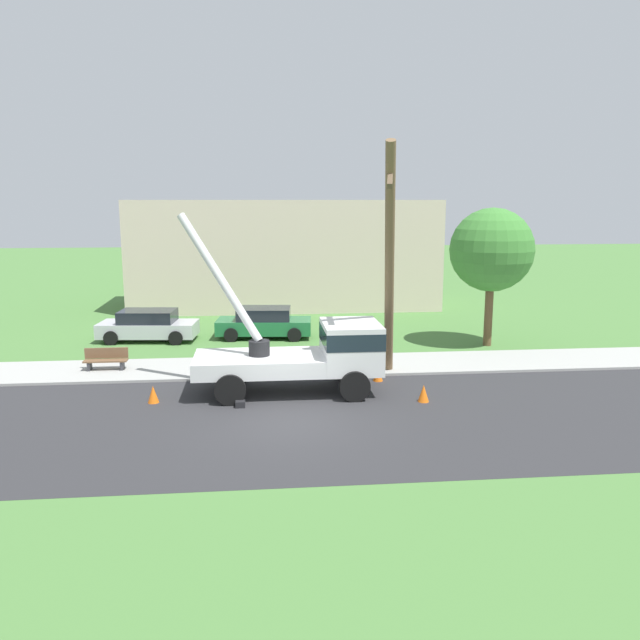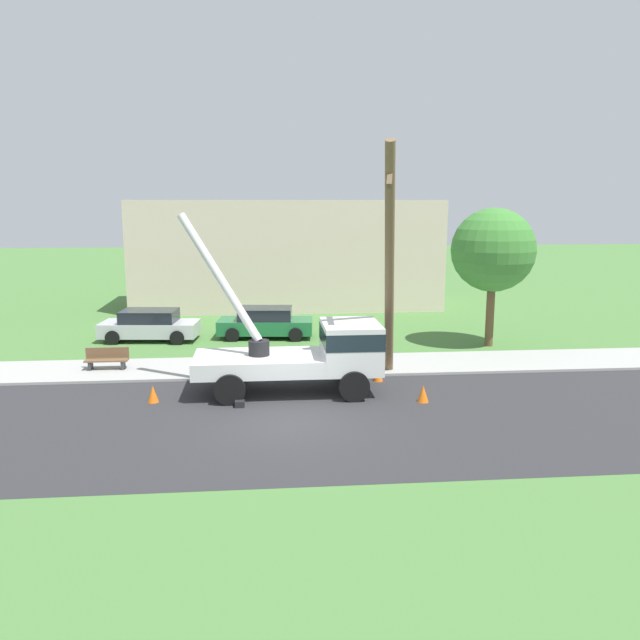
{
  "view_description": "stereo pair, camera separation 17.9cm",
  "coord_description": "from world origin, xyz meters",
  "px_view_note": "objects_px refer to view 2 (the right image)",
  "views": [
    {
      "loc": [
        -0.9,
        -17.77,
        6.38
      ],
      "look_at": [
        1.23,
        3.78,
        2.28
      ],
      "focal_mm": 35.58,
      "sensor_mm": 36.0,
      "label": 1
    },
    {
      "loc": [
        -0.72,
        -17.78,
        6.38
      ],
      "look_at": [
        1.23,
        3.78,
        2.28
      ],
      "focal_mm": 35.58,
      "sensor_mm": 36.0,
      "label": 2
    }
  ],
  "objects_px": {
    "traffic_cone_curbside": "(378,373)",
    "park_bench": "(107,359)",
    "parked_sedan_green": "(265,323)",
    "roadside_tree_near": "(493,250)",
    "traffic_cone_ahead": "(423,394)",
    "utility_truck": "(312,351)",
    "leaning_utility_pole": "(389,265)",
    "parked_sedan_silver": "(150,325)",
    "traffic_cone_behind": "(153,394)"
  },
  "relations": [
    {
      "from": "traffic_cone_ahead",
      "to": "parked_sedan_green",
      "type": "bearing_deg",
      "value": 115.91
    },
    {
      "from": "parked_sedan_green",
      "to": "traffic_cone_curbside",
      "type": "bearing_deg",
      "value": -62.86
    },
    {
      "from": "leaning_utility_pole",
      "to": "parked_sedan_green",
      "type": "bearing_deg",
      "value": 116.45
    },
    {
      "from": "parked_sedan_silver",
      "to": "roadside_tree_near",
      "type": "bearing_deg",
      "value": -9.27
    },
    {
      "from": "roadside_tree_near",
      "to": "utility_truck",
      "type": "bearing_deg",
      "value": -143.81
    },
    {
      "from": "utility_truck",
      "to": "park_bench",
      "type": "height_order",
      "value": "utility_truck"
    },
    {
      "from": "leaning_utility_pole",
      "to": "traffic_cone_ahead",
      "type": "height_order",
      "value": "leaning_utility_pole"
    },
    {
      "from": "traffic_cone_curbside",
      "to": "roadside_tree_near",
      "type": "height_order",
      "value": "roadside_tree_near"
    },
    {
      "from": "traffic_cone_ahead",
      "to": "parked_sedan_silver",
      "type": "bearing_deg",
      "value": 135.57
    },
    {
      "from": "traffic_cone_behind",
      "to": "roadside_tree_near",
      "type": "bearing_deg",
      "value": 26.84
    },
    {
      "from": "utility_truck",
      "to": "parked_sedan_silver",
      "type": "distance_m",
      "value": 11.02
    },
    {
      "from": "utility_truck",
      "to": "traffic_cone_curbside",
      "type": "relative_size",
      "value": 12.07
    },
    {
      "from": "traffic_cone_curbside",
      "to": "parked_sedan_green",
      "type": "relative_size",
      "value": 0.12
    },
    {
      "from": "traffic_cone_curbside",
      "to": "park_bench",
      "type": "xyz_separation_m",
      "value": [
        -9.98,
        2.22,
        0.18
      ]
    },
    {
      "from": "roadside_tree_near",
      "to": "parked_sedan_silver",
      "type": "bearing_deg",
      "value": 170.73
    },
    {
      "from": "parked_sedan_green",
      "to": "parked_sedan_silver",
      "type": "bearing_deg",
      "value": -178.3
    },
    {
      "from": "utility_truck",
      "to": "park_bench",
      "type": "distance_m",
      "value": 8.26
    },
    {
      "from": "leaning_utility_pole",
      "to": "traffic_cone_curbside",
      "type": "height_order",
      "value": "leaning_utility_pole"
    },
    {
      "from": "leaning_utility_pole",
      "to": "parked_sedan_green",
      "type": "distance_m",
      "value": 10.01
    },
    {
      "from": "parked_sedan_green",
      "to": "roadside_tree_near",
      "type": "relative_size",
      "value": 0.75
    },
    {
      "from": "traffic_cone_curbside",
      "to": "parked_sedan_green",
      "type": "bearing_deg",
      "value": 117.14
    },
    {
      "from": "traffic_cone_ahead",
      "to": "traffic_cone_behind",
      "type": "xyz_separation_m",
      "value": [
        -8.64,
        0.76,
        0.0
      ]
    },
    {
      "from": "roadside_tree_near",
      "to": "leaning_utility_pole",
      "type": "bearing_deg",
      "value": -134.84
    },
    {
      "from": "traffic_cone_ahead",
      "to": "park_bench",
      "type": "distance_m",
      "value": 11.97
    },
    {
      "from": "traffic_cone_ahead",
      "to": "roadside_tree_near",
      "type": "bearing_deg",
      "value": 57.15
    },
    {
      "from": "traffic_cone_ahead",
      "to": "utility_truck",
      "type": "bearing_deg",
      "value": 156.58
    },
    {
      "from": "traffic_cone_ahead",
      "to": "roadside_tree_near",
      "type": "distance_m",
      "value": 9.89
    },
    {
      "from": "leaning_utility_pole",
      "to": "roadside_tree_near",
      "type": "bearing_deg",
      "value": 45.16
    },
    {
      "from": "leaning_utility_pole",
      "to": "traffic_cone_curbside",
      "type": "xyz_separation_m",
      "value": [
        -0.2,
        0.65,
        -3.94
      ]
    },
    {
      "from": "traffic_cone_behind",
      "to": "parked_sedan_silver",
      "type": "height_order",
      "value": "parked_sedan_silver"
    },
    {
      "from": "traffic_cone_ahead",
      "to": "roadside_tree_near",
      "type": "height_order",
      "value": "roadside_tree_near"
    },
    {
      "from": "utility_truck",
      "to": "traffic_cone_ahead",
      "type": "height_order",
      "value": "utility_truck"
    },
    {
      "from": "traffic_cone_ahead",
      "to": "park_bench",
      "type": "height_order",
      "value": "park_bench"
    },
    {
      "from": "traffic_cone_curbside",
      "to": "roadside_tree_near",
      "type": "bearing_deg",
      "value": 40.76
    },
    {
      "from": "traffic_cone_behind",
      "to": "roadside_tree_near",
      "type": "height_order",
      "value": "roadside_tree_near"
    },
    {
      "from": "roadside_tree_near",
      "to": "traffic_cone_ahead",
      "type": "bearing_deg",
      "value": -122.85
    },
    {
      "from": "traffic_cone_ahead",
      "to": "park_bench",
      "type": "bearing_deg",
      "value": 156.75
    },
    {
      "from": "utility_truck",
      "to": "leaning_utility_pole",
      "type": "relative_size",
      "value": 0.82
    },
    {
      "from": "traffic_cone_ahead",
      "to": "parked_sedan_green",
      "type": "relative_size",
      "value": 0.12
    },
    {
      "from": "traffic_cone_ahead",
      "to": "parked_sedan_green",
      "type": "height_order",
      "value": "parked_sedan_green"
    },
    {
      "from": "traffic_cone_behind",
      "to": "park_bench",
      "type": "distance_m",
      "value": 4.62
    },
    {
      "from": "leaning_utility_pole",
      "to": "traffic_cone_behind",
      "type": "xyz_separation_m",
      "value": [
        -7.83,
        -1.11,
        -3.94
      ]
    },
    {
      "from": "utility_truck",
      "to": "parked_sedan_green",
      "type": "relative_size",
      "value": 1.49
    },
    {
      "from": "traffic_cone_behind",
      "to": "parked_sedan_green",
      "type": "xyz_separation_m",
      "value": [
        3.66,
        9.5,
        0.43
      ]
    },
    {
      "from": "parked_sedan_silver",
      "to": "leaning_utility_pole",
      "type": "bearing_deg",
      "value": -40.94
    },
    {
      "from": "traffic_cone_ahead",
      "to": "parked_sedan_silver",
      "type": "height_order",
      "value": "parked_sedan_silver"
    },
    {
      "from": "traffic_cone_behind",
      "to": "parked_sedan_silver",
      "type": "relative_size",
      "value": 0.12
    },
    {
      "from": "utility_truck",
      "to": "traffic_cone_curbside",
      "type": "bearing_deg",
      "value": 22.54
    },
    {
      "from": "traffic_cone_curbside",
      "to": "park_bench",
      "type": "bearing_deg",
      "value": 167.48
    },
    {
      "from": "leaning_utility_pole",
      "to": "traffic_cone_behind",
      "type": "relative_size",
      "value": 14.79
    }
  ]
}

